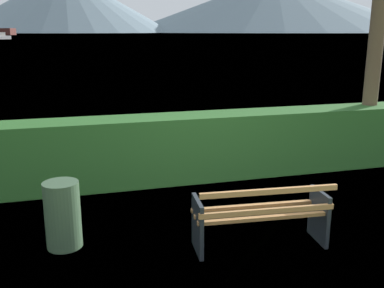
# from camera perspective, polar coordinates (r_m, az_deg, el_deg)

# --- Properties ---
(ground_plane) EXTENTS (1400.00, 1400.00, 0.00)m
(ground_plane) POSITION_cam_1_polar(r_m,az_deg,el_deg) (5.81, 8.58, -12.74)
(ground_plane) COLOR olive
(water_surface) EXTENTS (620.00, 620.00, 0.00)m
(water_surface) POSITION_cam_1_polar(r_m,az_deg,el_deg) (313.34, -15.53, 13.50)
(water_surface) COLOR #7A99A8
(water_surface) RESTS_ON ground_plane
(park_bench) EXTENTS (1.71, 0.70, 0.87)m
(park_bench) POSITION_cam_1_polar(r_m,az_deg,el_deg) (5.57, 8.94, -9.12)
(park_bench) COLOR #A0703F
(park_bench) RESTS_ON ground_plane
(hedge_row) EXTENTS (11.64, 0.77, 1.18)m
(hedge_row) POSITION_cam_1_polar(r_m,az_deg,el_deg) (8.03, 0.76, -0.32)
(hedge_row) COLOR #285B23
(hedge_row) RESTS_ON ground_plane
(trash_bin) EXTENTS (0.44, 0.44, 0.85)m
(trash_bin) POSITION_cam_1_polar(r_m,az_deg,el_deg) (5.76, -16.38, -8.78)
(trash_bin) COLOR #385138
(trash_bin) RESTS_ON ground_plane
(tender_far) EXTENTS (5.12, 4.20, 2.07)m
(tender_far) POSITION_cam_1_polar(r_m,az_deg,el_deg) (147.63, -23.37, 12.60)
(tender_far) COLOR silver
(tender_far) RESTS_ON water_surface
(distant_hills) EXTENTS (838.23, 400.98, 78.21)m
(distant_hills) POSITION_cam_1_polar(r_m,az_deg,el_deg) (564.39, -7.20, 17.82)
(distant_hills) COLOR gray
(distant_hills) RESTS_ON ground_plane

